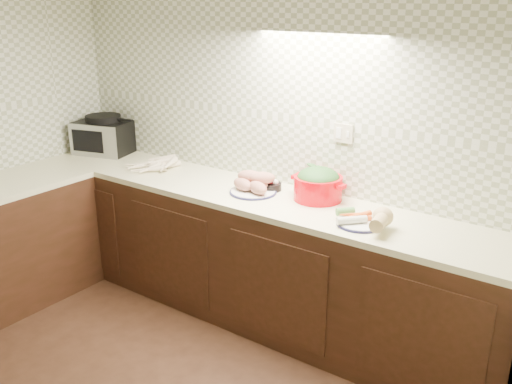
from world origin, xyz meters
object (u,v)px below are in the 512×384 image
Objects in this scene: parsnip_pile at (157,166)px; veg_plate at (370,219)px; toaster_oven at (104,135)px; onion_bowl at (271,185)px; dutch_oven at (318,184)px; sweet_potato_plate at (254,185)px.

veg_plate reaches higher than parsnip_pile.
toaster_oven is 1.09× the size of parsnip_pile.
veg_plate is (0.81, -0.20, 0.01)m from onion_bowl.
dutch_oven is at bearing 3.13° from onion_bowl.
onion_bowl is (0.95, 0.13, 0.01)m from parsnip_pile.
veg_plate is at bearing -5.68° from sweet_potato_plate.
veg_plate is (1.76, -0.07, 0.01)m from parsnip_pile.
veg_plate is at bearing -20.34° from toaster_oven.
onion_bowl is 0.38× the size of veg_plate.
veg_plate is (0.46, -0.22, -0.06)m from dutch_oven.
dutch_oven reaches higher than veg_plate.
parsnip_pile is at bearing -170.67° from dutch_oven.
sweet_potato_plate is (0.88, 0.02, 0.02)m from parsnip_pile.
toaster_oven reaches higher than dutch_oven.
toaster_oven reaches higher than sweet_potato_plate.
sweet_potato_plate is at bearing 174.32° from veg_plate.
dutch_oven is at bearing -15.22° from toaster_oven.
sweet_potato_plate reaches higher than veg_plate.
dutch_oven is at bearing 155.03° from veg_plate.
toaster_oven is 1.67m from onion_bowl.
dutch_oven is (0.41, 0.13, 0.05)m from sweet_potato_plate.
onion_bowl is 0.36m from dutch_oven.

